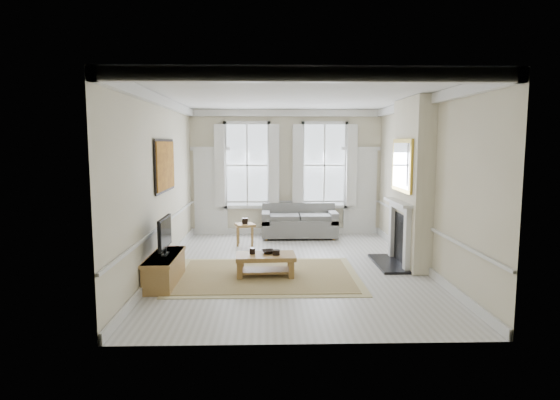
{
  "coord_description": "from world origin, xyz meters",
  "views": [
    {
      "loc": [
        -0.5,
        -9.17,
        2.5
      ],
      "look_at": [
        -0.22,
        1.07,
        1.25
      ],
      "focal_mm": 30.0,
      "sensor_mm": 36.0,
      "label": 1
    }
  ],
  "objects_px": {
    "tv_stand": "(165,269)",
    "sofa": "(299,223)",
    "side_table": "(245,228)",
    "coffee_table": "(266,259)"
  },
  "relations": [
    {
      "from": "side_table",
      "to": "coffee_table",
      "type": "height_order",
      "value": "side_table"
    },
    {
      "from": "tv_stand",
      "to": "sofa",
      "type": "bearing_deg",
      "value": 56.87
    },
    {
      "from": "sofa",
      "to": "side_table",
      "type": "xyz_separation_m",
      "value": [
        -1.4,
        -0.92,
        0.05
      ]
    },
    {
      "from": "coffee_table",
      "to": "tv_stand",
      "type": "height_order",
      "value": "tv_stand"
    },
    {
      "from": "coffee_table",
      "to": "tv_stand",
      "type": "bearing_deg",
      "value": -168.85
    },
    {
      "from": "coffee_table",
      "to": "tv_stand",
      "type": "relative_size",
      "value": 0.78
    },
    {
      "from": "side_table",
      "to": "coffee_table",
      "type": "xyz_separation_m",
      "value": [
        0.52,
        -2.75,
        -0.08
      ]
    },
    {
      "from": "side_table",
      "to": "tv_stand",
      "type": "relative_size",
      "value": 0.37
    },
    {
      "from": "side_table",
      "to": "tv_stand",
      "type": "distance_m",
      "value": 3.44
    },
    {
      "from": "sofa",
      "to": "coffee_table",
      "type": "height_order",
      "value": "sofa"
    }
  ]
}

